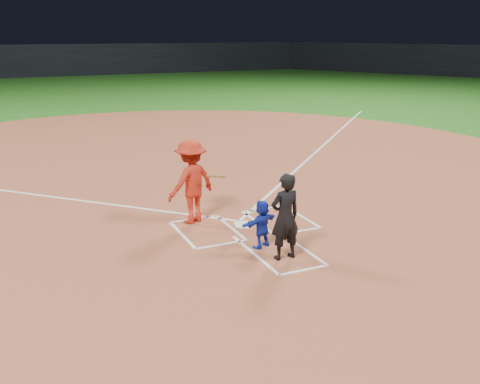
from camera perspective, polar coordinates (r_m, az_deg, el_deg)
name	(u,v)px	position (r m, az deg, el deg)	size (l,w,h in m)	color
ground	(244,225)	(13.01, 0.48, -3.59)	(120.00, 120.00, 0.00)	#1E5A16
home_plate_dirt	(171,169)	(18.39, -7.38, 2.43)	(28.00, 28.00, 0.01)	brown
stadium_wall_far	(47,60)	(59.36, -19.85, 13.07)	(80.00, 1.20, 3.20)	black
home_plate	(244,225)	(13.01, 0.48, -3.51)	(0.60, 0.60, 0.02)	white
catcher	(262,224)	(11.56, 2.35, -3.41)	(0.99, 0.31, 1.07)	#152AB0
umpire	(285,217)	(10.89, 4.83, -2.64)	(0.66, 0.44, 1.82)	black
chalk_markings	(177,174)	(17.73, -6.70, 1.93)	(28.35, 17.32, 0.01)	white
batter_at_plate	(191,182)	(12.98, -5.22, 1.11)	(1.71, 1.19, 2.05)	red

